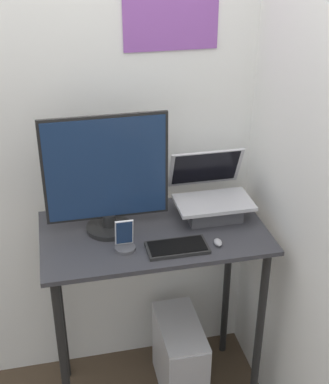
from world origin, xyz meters
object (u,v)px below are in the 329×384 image
cell_phone (125,241)px  computer_tower (180,358)px  keyboard (177,247)px  laptop (212,200)px  mouse (218,242)px  monitor (107,178)px

cell_phone → computer_tower: size_ratio=0.32×
keyboard → computer_tower: (0.06, 0.17, -0.78)m
computer_tower → laptop: bearing=23.1°
keyboard → mouse: 0.17m
laptop → keyboard: size_ratio=1.34×
cell_phone → computer_tower: (0.27, 0.12, -0.81)m
computer_tower → keyboard: bearing=-110.6°
monitor → mouse: size_ratio=9.89×
laptop → mouse: 0.25m
monitor → computer_tower: monitor is taller
monitor → computer_tower: bearing=-8.0°
keyboard → computer_tower: size_ratio=0.59×
monitor → mouse: monitor is taller
monitor → cell_phone: 0.27m
monitor → cell_phone: size_ratio=3.77×
computer_tower → cell_phone: bearing=-155.5°
mouse → keyboard: bearing=178.0°
laptop → cell_phone: size_ratio=2.44×
laptop → computer_tower: laptop is taller
keyboard → laptop: bearing=47.3°
monitor → keyboard: 0.40m
laptop → monitor: 0.49m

